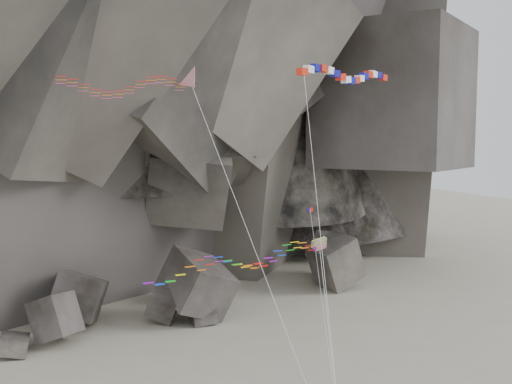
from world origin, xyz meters
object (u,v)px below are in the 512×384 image
banner_kite (347,76)px  pennant_kite (317,266)px  delta_kite (120,85)px  parafoil_kite (232,261)px

banner_kite → pennant_kite: bearing=162.5°
delta_kite → banner_kite: 17.06m
parafoil_kite → pennant_kite: size_ratio=0.95×
delta_kite → parafoil_kite: bearing=-50.0°
pennant_kite → delta_kite: bearing=177.0°
parafoil_kite → pennant_kite: (7.89, 1.43, -1.52)m
delta_kite → banner_kite: banner_kite is taller
delta_kite → parafoil_kite: 14.09m
parafoil_kite → banner_kite: bearing=-5.5°
banner_kite → pennant_kite: (-2.66, -0.28, -14.36)m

